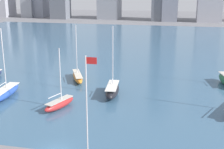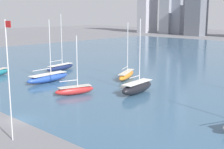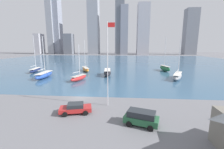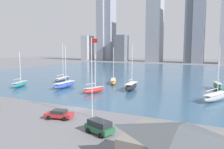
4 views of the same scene
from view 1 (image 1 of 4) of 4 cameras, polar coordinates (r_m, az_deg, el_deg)
name	(u,v)px [view 1 (image 1 of 4)]	position (r m, az deg, el deg)	size (l,w,h in m)	color
harbor_water	(135,49)	(106.38, 4.18, 4.64)	(180.00, 140.00, 0.00)	#385B7A
flag_pole	(87,114)	(33.29, -4.54, -7.24)	(1.24, 0.14, 13.67)	silver
sailboat_orange	(78,76)	(70.67, -6.32, -0.34)	(5.79, 9.67, 12.36)	orange
sailboat_black	(112,90)	(60.23, 0.06, -2.85)	(3.31, 9.08, 13.36)	black
sailboat_red	(59,104)	(54.87, -9.59, -5.26)	(4.00, 7.45, 10.51)	#B72828
sailboat_blue	(5,93)	(62.61, -19.02, -3.18)	(3.22, 10.67, 13.07)	#284CA8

